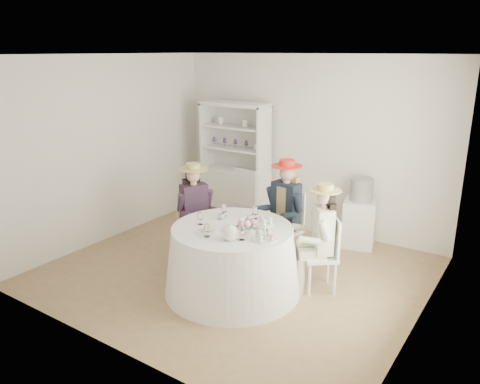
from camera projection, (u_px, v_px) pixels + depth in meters
The scene contains 23 objects.
ground at pixel (236, 271), 6.06m from camera, with size 4.50×4.50×0.00m, color olive.
ceiling at pixel (235, 55), 5.27m from camera, with size 4.50×4.50×0.00m, color white.
wall_back at pixel (308, 144), 7.26m from camera, with size 4.50×4.50×0.00m, color white.
wall_front at pixel (106, 217), 4.08m from camera, with size 4.50×4.50×0.00m, color white.
wall_left at pixel (110, 149), 6.87m from camera, with size 4.50×4.50×0.00m, color white.
wall_right at pixel (429, 203), 4.47m from camera, with size 4.50×4.50×0.00m, color white.
tea_table at pixel (232, 260), 5.47m from camera, with size 1.60×1.60×0.80m.
hutch at pixel (236, 178), 7.83m from camera, with size 1.16×0.44×1.95m.
side_table at pixel (359, 223), 6.78m from camera, with size 0.44×0.44×0.69m, color silver.
hatbox at pixel (362, 190), 6.63m from camera, with size 0.32×0.32×0.32m, color black.
guest_left at pixel (195, 206), 6.21m from camera, with size 0.57×0.52×1.34m.
guest_mid at pixel (285, 206), 6.10m from camera, with size 0.53×0.55×1.41m.
guest_right at pixel (321, 231), 5.41m from camera, with size 0.56×0.54×1.31m.
spare_chair at pixel (250, 198), 7.25m from camera, with size 0.45×0.45×1.02m.
teacup_a at pixel (222, 217), 5.59m from camera, with size 0.09×0.09×0.07m, color white.
teacup_b at pixel (250, 219), 5.53m from camera, with size 0.07×0.07×0.07m, color white.
teacup_c at pixel (260, 226), 5.29m from camera, with size 0.08×0.08×0.07m, color white.
flower_bowl at pixel (245, 230), 5.22m from camera, with size 0.20×0.20×0.05m, color white.
flower_arrangement at pixel (246, 223), 5.22m from camera, with size 0.21×0.21×0.08m.
table_teapot at pixel (231, 233), 4.98m from camera, with size 0.25×0.18×0.19m.
sandwich_plate at pixel (206, 231), 5.21m from camera, with size 0.24×0.24×0.05m.
cupcake_stand at pixel (265, 232), 4.97m from camera, with size 0.26×0.26×0.25m.
stemware_set at pixel (232, 221), 5.33m from camera, with size 0.81×0.84×0.15m.
Camera 1 is at (3.12, -4.53, 2.75)m, focal length 35.00 mm.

